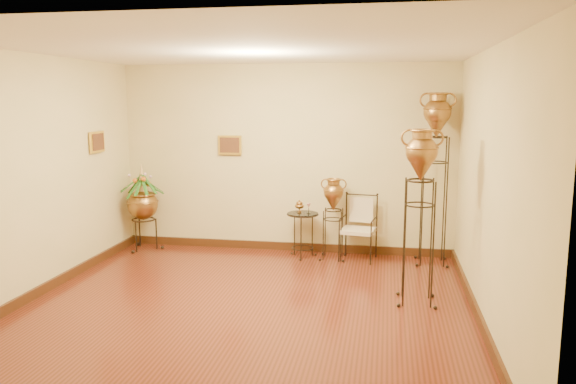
% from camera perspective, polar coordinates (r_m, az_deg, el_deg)
% --- Properties ---
extents(ground, '(5.00, 5.00, 0.00)m').
position_cam_1_polar(ground, '(6.35, -4.37, -11.69)').
color(ground, '#5E2216').
rests_on(ground, ground).
extents(room_shell, '(5.02, 5.02, 2.81)m').
position_cam_1_polar(room_shell, '(5.96, -4.61, 4.09)').
color(room_shell, beige).
rests_on(room_shell, ground).
extents(amphora_tall, '(0.58, 0.58, 2.40)m').
position_cam_1_polar(amphora_tall, '(7.98, 14.67, 1.49)').
color(amphora_tall, black).
rests_on(amphora_tall, ground).
extents(amphora_mid, '(0.49, 0.49, 1.99)m').
position_cam_1_polar(amphora_mid, '(6.40, 13.19, -2.35)').
color(amphora_mid, black).
rests_on(amphora_mid, ground).
extents(amphora_short, '(0.44, 0.44, 1.19)m').
position_cam_1_polar(amphora_short, '(8.09, 4.61, -2.68)').
color(amphora_short, black).
rests_on(amphora_short, ground).
extents(planter_urn, '(0.90, 0.90, 1.35)m').
position_cam_1_polar(planter_urn, '(8.82, -14.55, -0.87)').
color(planter_urn, black).
rests_on(planter_urn, ground).
extents(armchair, '(0.59, 0.56, 0.93)m').
position_cam_1_polar(armchair, '(8.10, 7.14, -3.64)').
color(armchair, black).
rests_on(armchair, ground).
extents(side_table, '(0.54, 0.54, 0.83)m').
position_cam_1_polar(side_table, '(8.20, 1.49, -4.29)').
color(side_table, black).
rests_on(side_table, ground).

